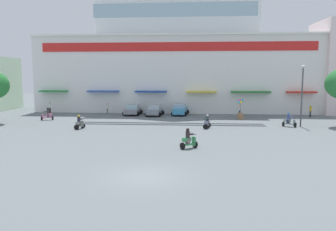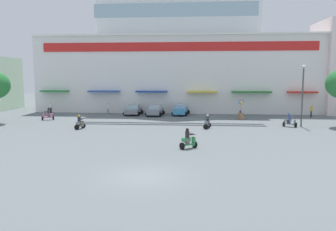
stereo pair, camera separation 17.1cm
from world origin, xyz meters
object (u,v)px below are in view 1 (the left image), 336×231
at_px(parked_car_0, 133,110).
at_px(parked_car_2, 180,109).
at_px(scooter_rider_5, 189,140).
at_px(pedestrian_0, 240,110).
at_px(balloon_vendor_cart, 240,111).
at_px(pedestrian_1, 50,107).
at_px(streetlamp_near, 302,91).
at_px(scooter_rider_4, 47,115).
at_px(scooter_rider_1, 289,121).
at_px(pedestrian_3, 310,110).
at_px(pedestrian_2, 107,108).
at_px(parked_car_1, 155,110).
at_px(scooter_rider_3, 79,123).
at_px(scooter_rider_2, 207,123).

bearing_deg(parked_car_0, parked_car_2, 2.66).
height_order(scooter_rider_5, pedestrian_0, pedestrian_0).
bearing_deg(balloon_vendor_cart, scooter_rider_5, -109.40).
height_order(pedestrian_0, pedestrian_1, pedestrian_0).
height_order(parked_car_2, streetlamp_near, streetlamp_near).
height_order(parked_car_0, streetlamp_near, streetlamp_near).
distance_m(pedestrian_0, streetlamp_near, 9.62).
relative_size(parked_car_2, scooter_rider_4, 2.86).
relative_size(scooter_rider_4, streetlamp_near, 0.23).
bearing_deg(scooter_rider_1, pedestrian_0, 119.85).
xyz_separation_m(parked_car_2, pedestrian_3, (17.21, -0.99, 0.16)).
bearing_deg(scooter_rider_1, pedestrian_2, 156.89).
bearing_deg(parked_car_0, scooter_rider_5, -68.55).
bearing_deg(pedestrian_1, scooter_rider_1, -17.18).
bearing_deg(pedestrian_2, scooter_rider_1, -23.11).
distance_m(pedestrian_3, streetlamp_near, 9.69).
bearing_deg(scooter_rider_5, pedestrian_1, 133.74).
height_order(pedestrian_1, streetlamp_near, streetlamp_near).
bearing_deg(parked_car_1, scooter_rider_3, -118.39).
xyz_separation_m(pedestrian_1, pedestrian_2, (8.33, 0.07, -0.03)).
bearing_deg(pedestrian_0, scooter_rider_1, -60.15).
bearing_deg(scooter_rider_1, scooter_rider_5, -132.40).
height_order(scooter_rider_3, scooter_rider_4, scooter_rider_4).
distance_m(parked_car_2, scooter_rider_4, 17.42).
height_order(parked_car_2, pedestrian_0, pedestrian_0).
relative_size(parked_car_1, scooter_rider_3, 2.70).
height_order(parked_car_1, pedestrian_1, pedestrian_1).
xyz_separation_m(scooter_rider_2, pedestrian_1, (-21.95, 11.28, 0.36)).
relative_size(scooter_rider_1, pedestrian_2, 0.92).
height_order(scooter_rider_1, scooter_rider_2, scooter_rider_1).
relative_size(scooter_rider_1, pedestrian_3, 0.92).
relative_size(parked_car_2, balloon_vendor_cart, 1.74).
height_order(scooter_rider_1, balloon_vendor_cart, balloon_vendor_cart).
bearing_deg(parked_car_1, balloon_vendor_cart, -13.73).
bearing_deg(scooter_rider_5, pedestrian_2, 119.28).
bearing_deg(scooter_rider_1, balloon_vendor_cart, 127.20).
distance_m(scooter_rider_5, balloon_vendor_cart, 18.51).
bearing_deg(streetlamp_near, pedestrian_2, 158.44).
xyz_separation_m(parked_car_2, balloon_vendor_cart, (7.72, -3.77, 0.24)).
relative_size(scooter_rider_1, scooter_rider_3, 1.00).
bearing_deg(pedestrian_1, parked_car_2, 0.30).
xyz_separation_m(scooter_rider_3, streetlamp_near, (23.29, 3.47, 3.26)).
bearing_deg(scooter_rider_2, pedestrian_3, 36.77).
bearing_deg(scooter_rider_5, scooter_rider_4, 140.32).
bearing_deg(scooter_rider_5, streetlamp_near, 44.88).
bearing_deg(parked_car_2, streetlamp_near, -35.02).
bearing_deg(balloon_vendor_cart, parked_car_0, 166.47).
bearing_deg(streetlamp_near, scooter_rider_4, 174.40).
height_order(parked_car_0, scooter_rider_4, scooter_rider_4).
xyz_separation_m(scooter_rider_2, scooter_rider_3, (-13.17, -1.51, 0.00)).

